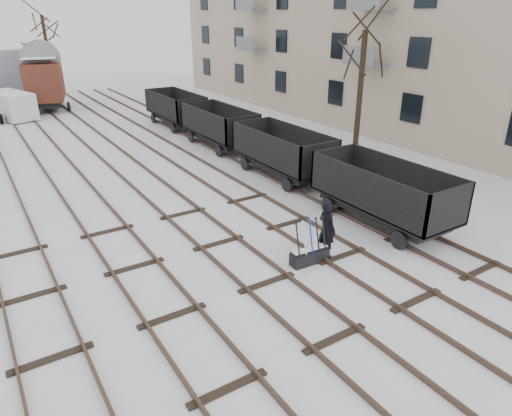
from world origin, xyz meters
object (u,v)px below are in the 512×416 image
Objects in this scene: ground_frame at (310,255)px; freight_wagon_a at (382,202)px; box_van_wagon at (44,79)px; panel_van at (11,105)px; worker at (327,229)px.

ground_frame is 0.26× the size of freight_wagon_a.
freight_wagon_a is 0.93× the size of box_van_wagon.
box_van_wagon is at bearing 23.14° from panel_van.
worker is 29.45m from panel_van.
worker is 0.31× the size of box_van_wagon.
box_van_wagon reaches higher than panel_van.
freight_wagon_a is at bearing -64.76° from box_van_wagon.
ground_frame is 0.25× the size of box_van_wagon.
box_van_wagon is (-3.08, 31.29, 1.51)m from worker.
panel_van is at bearing 8.40° from worker.
panel_van is (-2.97, -2.46, -1.42)m from box_van_wagon.
worker is 0.39× the size of panel_van.
box_van_wagon is (-6.48, 30.46, 1.58)m from freight_wagon_a.
panel_van is at bearing 103.30° from ground_frame.
panel_van reaches higher than ground_frame.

